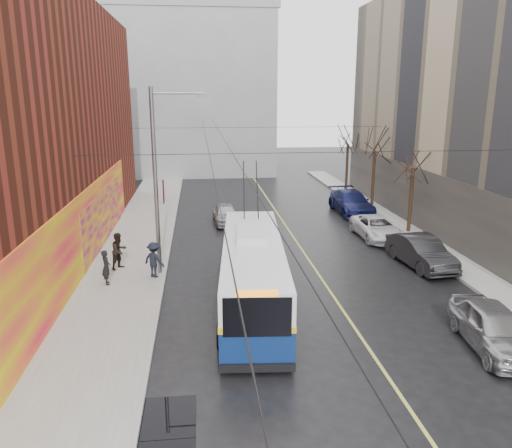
% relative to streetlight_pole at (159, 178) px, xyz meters
% --- Properties ---
extents(ground, '(140.00, 140.00, 0.00)m').
position_rel_streetlight_pole_xyz_m(ground, '(6.14, -10.00, -4.85)').
color(ground, black).
rests_on(ground, ground).
extents(sidewalk_left, '(4.00, 60.00, 0.15)m').
position_rel_streetlight_pole_xyz_m(sidewalk_left, '(-1.86, 2.00, -4.77)').
color(sidewalk_left, gray).
rests_on(sidewalk_left, ground).
extents(sidewalk_right, '(2.00, 60.00, 0.15)m').
position_rel_streetlight_pole_xyz_m(sidewalk_right, '(15.14, 2.00, -4.77)').
color(sidewalk_right, gray).
rests_on(sidewalk_right, ground).
extents(lane_line, '(0.12, 50.00, 0.01)m').
position_rel_streetlight_pole_xyz_m(lane_line, '(7.64, 4.00, -4.84)').
color(lane_line, '#BFB74C').
rests_on(lane_line, ground).
extents(building_far, '(20.50, 12.10, 18.00)m').
position_rel_streetlight_pole_xyz_m(building_far, '(0.14, 34.99, 4.17)').
color(building_far, gray).
rests_on(building_far, ground).
extents(streetlight_pole, '(2.65, 0.60, 9.00)m').
position_rel_streetlight_pole_xyz_m(streetlight_pole, '(0.00, 0.00, 0.00)').
color(streetlight_pole, slate).
rests_on(streetlight_pole, ground).
extents(catenary_wires, '(18.00, 60.00, 0.22)m').
position_rel_streetlight_pole_xyz_m(catenary_wires, '(3.60, 4.77, 1.40)').
color(catenary_wires, black).
extents(tree_near, '(3.20, 3.20, 6.40)m').
position_rel_streetlight_pole_xyz_m(tree_near, '(15.14, 6.00, 0.13)').
color(tree_near, black).
rests_on(tree_near, ground).
extents(tree_mid, '(3.20, 3.20, 6.68)m').
position_rel_streetlight_pole_xyz_m(tree_mid, '(15.14, 13.00, 0.41)').
color(tree_mid, black).
rests_on(tree_mid, ground).
extents(tree_far, '(3.20, 3.20, 6.57)m').
position_rel_streetlight_pole_xyz_m(tree_far, '(15.14, 20.00, 0.30)').
color(tree_far, black).
rests_on(tree_far, ground).
extents(puddle, '(2.01, 3.10, 0.01)m').
position_rel_streetlight_pole_xyz_m(puddle, '(0.62, -11.95, -4.84)').
color(puddle, black).
rests_on(puddle, ground).
extents(pigeons_flying, '(1.31, 3.72, 2.00)m').
position_rel_streetlight_pole_xyz_m(pigeons_flying, '(3.47, 0.43, 2.42)').
color(pigeons_flying, slate).
extents(trolleybus, '(3.36, 11.50, 5.39)m').
position_rel_streetlight_pole_xyz_m(trolleybus, '(4.00, -4.06, -3.35)').
color(trolleybus, navy).
rests_on(trolleybus, ground).
extents(parked_car_a, '(2.32, 4.74, 1.56)m').
position_rel_streetlight_pole_xyz_m(parked_car_a, '(11.94, -8.72, -4.07)').
color(parked_car_a, '#9D9DA2').
rests_on(parked_car_a, ground).
extents(parked_car_b, '(2.16, 4.95, 1.58)m').
position_rel_streetlight_pole_xyz_m(parked_car_b, '(13.14, -0.19, -4.06)').
color(parked_car_b, '#272629').
rests_on(parked_car_b, ground).
extents(parked_car_c, '(2.27, 4.87, 1.35)m').
position_rel_streetlight_pole_xyz_m(parked_car_c, '(12.72, 5.14, -4.17)').
color(parked_car_c, white).
rests_on(parked_car_c, ground).
extents(parked_car_d, '(2.46, 5.79, 1.67)m').
position_rel_streetlight_pole_xyz_m(parked_car_d, '(13.14, 11.89, -4.01)').
color(parked_car_d, '#161B4F').
rests_on(parked_car_d, ground).
extents(following_car, '(1.78, 4.03, 1.35)m').
position_rel_streetlight_pole_xyz_m(following_car, '(3.60, 9.90, -4.17)').
color(following_car, '#ABACB0').
rests_on(following_car, ground).
extents(pedestrian_a, '(0.55, 0.68, 1.64)m').
position_rel_streetlight_pole_xyz_m(pedestrian_a, '(-2.47, -1.29, -3.88)').
color(pedestrian_a, black).
rests_on(pedestrian_a, sidewalk_left).
extents(pedestrian_b, '(1.11, 1.14, 1.86)m').
position_rel_streetlight_pole_xyz_m(pedestrian_b, '(-2.19, 0.82, -3.77)').
color(pedestrian_b, black).
rests_on(pedestrian_b, sidewalk_left).
extents(pedestrian_c, '(1.28, 1.16, 1.73)m').
position_rel_streetlight_pole_xyz_m(pedestrian_c, '(-0.36, -0.60, -3.83)').
color(pedestrian_c, black).
rests_on(pedestrian_c, sidewalk_left).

